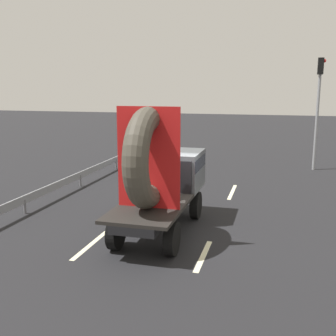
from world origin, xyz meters
The scene contains 9 objects.
ground_plane centered at (0.00, 0.00, 0.00)m, with size 120.00×120.00×0.00m, color black.
flatbed_truck centered at (-0.35, -0.02, 1.95)m, with size 2.02×5.46×4.17m.
distant_sedan centered at (-3.80, 9.82, 0.71)m, with size 1.75×4.08×1.33m.
traffic_light centered at (5.35, 11.96, 4.07)m, with size 0.42×0.36×6.30m.
guardrail centered at (-5.83, 6.97, 0.53)m, with size 0.10×17.84×0.71m.
lane_dash_left_near centered at (-2.08, -1.86, 0.00)m, with size 2.39×0.16×0.01m, color beige.
lane_dash_left_far centered at (-2.08, 5.72, 0.00)m, with size 2.81×0.16×0.01m, color beige.
lane_dash_right_near centered at (1.37, -1.77, 0.00)m, with size 2.23×0.16×0.01m, color beige.
lane_dash_right_far centered at (1.37, 5.58, 0.00)m, with size 2.69×0.16×0.01m, color beige.
Camera 1 is at (3.22, -12.33, 4.69)m, focal length 42.96 mm.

